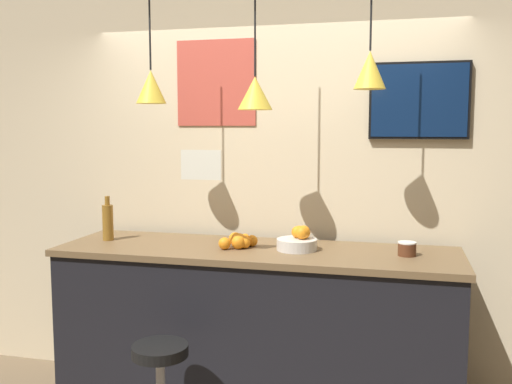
{
  "coord_description": "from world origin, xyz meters",
  "views": [
    {
      "loc": [
        0.84,
        -2.7,
        1.82
      ],
      "look_at": [
        0.0,
        0.64,
        1.43
      ],
      "focal_mm": 40.0,
      "sensor_mm": 36.0,
      "label": 1
    }
  ],
  "objects_px": {
    "juice_bottle": "(108,222)",
    "mounted_tv": "(419,101)",
    "fruit_bowl": "(298,240)",
    "spread_jar": "(407,249)"
  },
  "relations": [
    {
      "from": "fruit_bowl",
      "to": "mounted_tv",
      "type": "distance_m",
      "value": 1.16
    },
    {
      "from": "juice_bottle",
      "to": "fruit_bowl",
      "type": "bearing_deg",
      "value": 0.36
    },
    {
      "from": "fruit_bowl",
      "to": "spread_jar",
      "type": "bearing_deg",
      "value": -0.71
    },
    {
      "from": "fruit_bowl",
      "to": "spread_jar",
      "type": "relative_size",
      "value": 2.3
    },
    {
      "from": "juice_bottle",
      "to": "mounted_tv",
      "type": "bearing_deg",
      "value": 11.54
    },
    {
      "from": "spread_jar",
      "to": "mounted_tv",
      "type": "bearing_deg",
      "value": 82.57
    },
    {
      "from": "fruit_bowl",
      "to": "mounted_tv",
      "type": "xyz_separation_m",
      "value": [
        0.69,
        0.39,
        0.85
      ]
    },
    {
      "from": "fruit_bowl",
      "to": "spread_jar",
      "type": "height_order",
      "value": "fruit_bowl"
    },
    {
      "from": "juice_bottle",
      "to": "mounted_tv",
      "type": "distance_m",
      "value": 2.15
    },
    {
      "from": "juice_bottle",
      "to": "spread_jar",
      "type": "relative_size",
      "value": 2.76
    }
  ]
}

